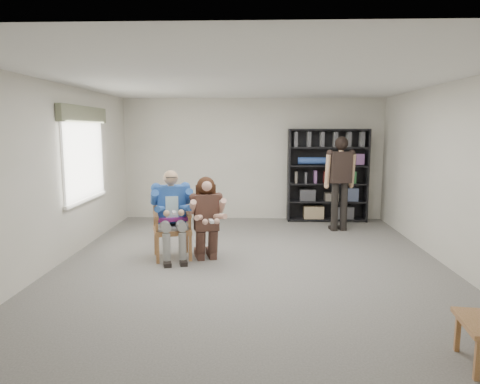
# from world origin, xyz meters

# --- Properties ---
(room_shell) EXTENTS (6.00, 7.00, 2.80)m
(room_shell) POSITION_xyz_m (0.00, 0.00, 1.40)
(room_shell) COLOR silver
(room_shell) RESTS_ON ground
(floor) EXTENTS (6.00, 7.00, 0.01)m
(floor) POSITION_xyz_m (0.00, 0.00, 0.00)
(floor) COLOR #5F5C58
(floor) RESTS_ON ground
(window_left) EXTENTS (0.16, 2.00, 1.75)m
(window_left) POSITION_xyz_m (-2.95, 1.00, 1.63)
(window_left) COLOR silver
(window_left) RESTS_ON room_shell
(armchair) EXTENTS (0.80, 0.78, 1.12)m
(armchair) POSITION_xyz_m (-1.29, 0.28, 0.56)
(armchair) COLOR olive
(armchair) RESTS_ON floor
(seated_man) EXTENTS (0.84, 1.01, 1.45)m
(seated_man) POSITION_xyz_m (-1.29, 0.28, 0.73)
(seated_man) COLOR navy
(seated_man) RESTS_ON floor
(kneeling_woman) EXTENTS (0.79, 1.01, 1.33)m
(kneeling_woman) POSITION_xyz_m (-0.71, 0.16, 0.66)
(kneeling_woman) COLOR #3D2B21
(kneeling_woman) RESTS_ON floor
(bookshelf) EXTENTS (1.80, 0.38, 2.10)m
(bookshelf) POSITION_xyz_m (1.70, 3.28, 1.05)
(bookshelf) COLOR black
(bookshelf) RESTS_ON floor
(standing_man) EXTENTS (0.64, 0.43, 1.93)m
(standing_man) POSITION_xyz_m (1.80, 2.30, 0.96)
(standing_man) COLOR black
(standing_man) RESTS_ON floor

